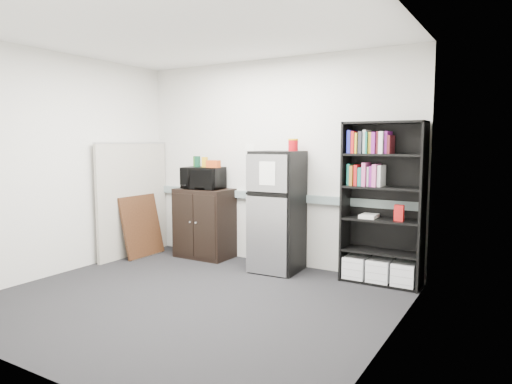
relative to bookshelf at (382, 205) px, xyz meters
The scene contains 18 objects.
floor 2.37m from the bookshelf, 134.33° to the right, with size 4.00×4.00×0.00m, color black.
wall_back 1.60m from the bookshelf, behind, with size 4.00×0.02×2.70m, color silver.
wall_right 1.69m from the bookshelf, 73.25° to the right, with size 0.02×3.50×2.70m, color silver.
wall_left 3.89m from the bookshelf, 156.08° to the right, with size 0.02×3.50×2.70m, color silver.
ceiling 2.83m from the bookshelf, 134.33° to the right, with size 4.00×3.50×0.02m, color white.
electrical_raceway 1.54m from the bookshelf, behind, with size 3.92×0.05×0.10m, color gray.
wall_note 1.99m from the bookshelf, behind, with size 0.14×0.00×0.10m, color white.
bookshelf is the anchor object (origin of this frame).
cubicle_partition 3.46m from the bookshelf, behind, with size 0.06×1.30×1.62m.
cabinet 2.52m from the bookshelf, behind, with size 0.78×0.52×0.97m.
microwave 2.49m from the bookshelf, behind, with size 0.55×0.37×0.30m, color black.
snack_box_a 2.66m from the bookshelf, behind, with size 0.07×0.05×0.15m, color #225418.
snack_box_b 2.64m from the bookshelf, behind, with size 0.07×0.05×0.15m, color #0D3C26.
snack_box_c 2.52m from the bookshelf, behind, with size 0.07×0.05×0.14m, color gold.
snack_bag 2.33m from the bookshelf, behind, with size 0.18×0.10×0.10m, color #BE4213.
refrigerator 1.29m from the bookshelf, behind, with size 0.60×0.62×1.51m.
coffee_can 1.32m from the bookshelf, behind, with size 0.13×0.13×0.17m.
framed_poster 3.36m from the bookshelf, behind, with size 0.23×0.68×0.86m.
Camera 1 is at (2.92, -3.57, 1.62)m, focal length 32.00 mm.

